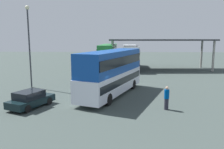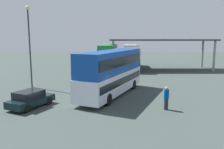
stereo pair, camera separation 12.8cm
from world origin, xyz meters
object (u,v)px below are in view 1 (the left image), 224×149
lamppost_tall (29,38)px  pedestrian_waiting (167,98)px  parked_hatchback (31,99)px  double_decker_mid_row (130,56)px  double_decker_near_canopy (108,56)px  double_decker_main (112,71)px

lamppost_tall → pedestrian_waiting: lamppost_tall is taller
parked_hatchback → lamppost_tall: size_ratio=0.47×
lamppost_tall → pedestrian_waiting: bearing=-28.8°
pedestrian_waiting → double_decker_mid_row: bearing=42.3°
double_decker_mid_row → pedestrian_waiting: (1.77, -23.57, -1.34)m
lamppost_tall → double_decker_near_canopy: bearing=62.9°
double_decker_near_canopy → double_decker_mid_row: double_decker_near_canopy is taller
double_decker_near_canopy → lamppost_tall: bearing=155.3°
double_decker_main → double_decker_mid_row: 19.35m
double_decker_near_canopy → pedestrian_waiting: 23.26m
double_decker_main → double_decker_mid_row: size_ratio=0.93×
parked_hatchback → lamppost_tall: (-2.79, 7.24, 4.80)m
double_decker_main → double_decker_mid_row: (2.58, 19.18, -0.09)m
double_decker_near_canopy → lamppost_tall: size_ratio=1.29×
double_decker_mid_row → pedestrian_waiting: double_decker_mid_row is taller
double_decker_main → parked_hatchback: (-6.31, -4.23, -1.67)m
parked_hatchback → double_decker_mid_row: double_decker_mid_row is taller
double_decker_near_canopy → double_decker_mid_row: (3.94, 1.07, -0.12)m
lamppost_tall → pedestrian_waiting: size_ratio=4.87×
double_decker_main → pedestrian_waiting: (4.35, -4.39, -1.43)m
double_decker_main → lamppost_tall: bearing=92.8°
parked_hatchback → pedestrian_waiting: bearing=-66.9°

